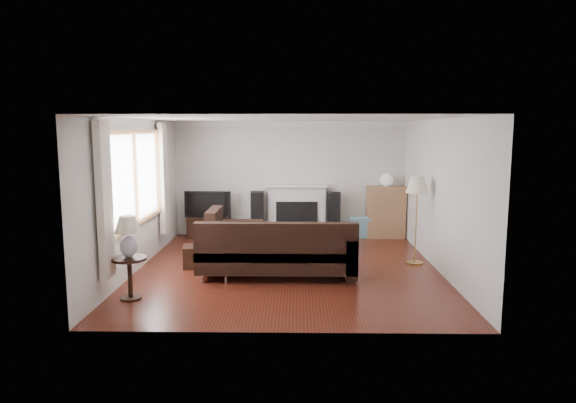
{
  "coord_description": "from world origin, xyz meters",
  "views": [
    {
      "loc": [
        0.15,
        -8.41,
        2.34
      ],
      "look_at": [
        0.0,
        0.3,
        1.1
      ],
      "focal_mm": 32.0,
      "sensor_mm": 36.0,
      "label": 1
    }
  ],
  "objects_px": {
    "bookshelf": "(386,212)",
    "side_table": "(130,278)",
    "floor_lamp": "(416,220)",
    "sectional_sofa": "(277,249)",
    "coffee_table": "(285,241)",
    "tv_stand": "(209,227)"
  },
  "relations": [
    {
      "from": "floor_lamp",
      "to": "tv_stand",
      "type": "bearing_deg",
      "value": 151.75
    },
    {
      "from": "coffee_table",
      "to": "side_table",
      "type": "height_order",
      "value": "side_table"
    },
    {
      "from": "bookshelf",
      "to": "floor_lamp",
      "type": "height_order",
      "value": "floor_lamp"
    },
    {
      "from": "coffee_table",
      "to": "side_table",
      "type": "distance_m",
      "value": 3.46
    },
    {
      "from": "tv_stand",
      "to": "bookshelf",
      "type": "height_order",
      "value": "bookshelf"
    },
    {
      "from": "sectional_sofa",
      "to": "bookshelf",
      "type": "bearing_deg",
      "value": 53.05
    },
    {
      "from": "tv_stand",
      "to": "bookshelf",
      "type": "xyz_separation_m",
      "value": [
        3.82,
        0.03,
        0.33
      ]
    },
    {
      "from": "bookshelf",
      "to": "side_table",
      "type": "distance_m",
      "value": 5.9
    },
    {
      "from": "bookshelf",
      "to": "sectional_sofa",
      "type": "xyz_separation_m",
      "value": [
        -2.23,
        -2.96,
        -0.12
      ]
    },
    {
      "from": "sectional_sofa",
      "to": "side_table",
      "type": "relative_size",
      "value": 4.58
    },
    {
      "from": "tv_stand",
      "to": "side_table",
      "type": "xyz_separation_m",
      "value": [
        -0.4,
        -4.1,
        0.07
      ]
    },
    {
      "from": "bookshelf",
      "to": "tv_stand",
      "type": "bearing_deg",
      "value": -179.58
    },
    {
      "from": "sectional_sofa",
      "to": "floor_lamp",
      "type": "bearing_deg",
      "value": 18.54
    },
    {
      "from": "sectional_sofa",
      "to": "floor_lamp",
      "type": "relative_size",
      "value": 1.76
    },
    {
      "from": "coffee_table",
      "to": "bookshelf",
      "type": "bearing_deg",
      "value": 47.28
    },
    {
      "from": "floor_lamp",
      "to": "bookshelf",
      "type": "bearing_deg",
      "value": 94.09
    },
    {
      "from": "coffee_table",
      "to": "floor_lamp",
      "type": "height_order",
      "value": "floor_lamp"
    },
    {
      "from": "sectional_sofa",
      "to": "side_table",
      "type": "distance_m",
      "value": 2.31
    },
    {
      "from": "bookshelf",
      "to": "floor_lamp",
      "type": "bearing_deg",
      "value": -85.91
    },
    {
      "from": "tv_stand",
      "to": "sectional_sofa",
      "type": "xyz_separation_m",
      "value": [
        1.59,
        -2.93,
        0.21
      ]
    },
    {
      "from": "floor_lamp",
      "to": "side_table",
      "type": "bearing_deg",
      "value": -155.83
    },
    {
      "from": "bookshelf",
      "to": "side_table",
      "type": "relative_size",
      "value": 1.89
    }
  ]
}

